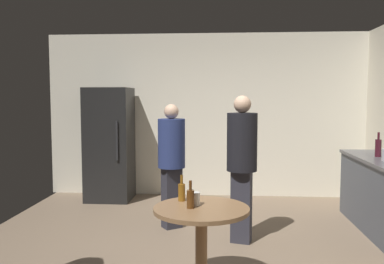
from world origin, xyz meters
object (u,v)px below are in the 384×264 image
at_px(refrigerator, 110,144).
at_px(beer_bottle_amber, 182,192).
at_px(wine_bottle_on_counter, 378,147).
at_px(foreground_table, 201,220).
at_px(beer_bottle_brown, 190,198).
at_px(plastic_cup_white, 195,199).
at_px(person_in_navy_shirt, 172,156).
at_px(person_in_black_shirt, 242,157).

xyz_separation_m(refrigerator, beer_bottle_amber, (1.45, -2.90, -0.08)).
relative_size(refrigerator, wine_bottle_on_counter, 5.81).
xyz_separation_m(foreground_table, beer_bottle_brown, (-0.09, -0.03, 0.19)).
height_order(beer_bottle_amber, plastic_cup_white, beer_bottle_amber).
bearing_deg(plastic_cup_white, refrigerator, 117.43).
bearing_deg(person_in_navy_shirt, beer_bottle_amber, -24.43).
distance_m(wine_bottle_on_counter, person_in_navy_shirt, 2.60).
relative_size(beer_bottle_brown, person_in_navy_shirt, 0.15).
bearing_deg(wine_bottle_on_counter, beer_bottle_amber, -142.98).
distance_m(person_in_navy_shirt, person_in_black_shirt, 0.97).
height_order(refrigerator, beer_bottle_brown, refrigerator).
height_order(refrigerator, plastic_cup_white, refrigerator).
relative_size(wine_bottle_on_counter, plastic_cup_white, 2.82).
bearing_deg(person_in_black_shirt, plastic_cup_white, -6.56).
bearing_deg(foreground_table, wine_bottle_on_counter, 42.41).
distance_m(wine_bottle_on_counter, person_in_black_shirt, 1.86).
xyz_separation_m(refrigerator, foreground_table, (1.63, -3.10, -0.27)).
bearing_deg(plastic_cup_white, foreground_table, -48.12).
xyz_separation_m(refrigerator, plastic_cup_white, (1.58, -3.04, -0.11)).
bearing_deg(beer_bottle_brown, foreground_table, 20.50).
height_order(foreground_table, beer_bottle_brown, beer_bottle_brown).
xyz_separation_m(beer_bottle_amber, person_in_black_shirt, (0.58, 1.07, 0.16)).
height_order(foreground_table, person_in_black_shirt, person_in_black_shirt).
bearing_deg(wine_bottle_on_counter, foreground_table, -137.59).
bearing_deg(beer_bottle_amber, foreground_table, -47.46).
relative_size(beer_bottle_amber, beer_bottle_brown, 1.00).
bearing_deg(beer_bottle_brown, wine_bottle_on_counter, 41.73).
bearing_deg(beer_bottle_amber, person_in_navy_shirt, 100.28).
bearing_deg(person_in_black_shirt, wine_bottle_on_counter, 125.21).
height_order(wine_bottle_on_counter, foreground_table, wine_bottle_on_counter).
relative_size(beer_bottle_brown, plastic_cup_white, 2.09).
relative_size(refrigerator, beer_bottle_brown, 7.83).
relative_size(refrigerator, plastic_cup_white, 16.36).
bearing_deg(refrigerator, foreground_table, -62.23).
distance_m(foreground_table, person_in_black_shirt, 1.37).
distance_m(wine_bottle_on_counter, plastic_cup_white, 2.89).
xyz_separation_m(refrigerator, person_in_navy_shirt, (1.17, -1.37, 0.01)).
height_order(wine_bottle_on_counter, plastic_cup_white, wine_bottle_on_counter).
xyz_separation_m(wine_bottle_on_counter, beer_bottle_amber, (-2.31, -1.74, -0.20)).
bearing_deg(refrigerator, beer_bottle_brown, -63.77).
bearing_deg(wine_bottle_on_counter, person_in_black_shirt, -158.68).
height_order(person_in_navy_shirt, person_in_black_shirt, person_in_black_shirt).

